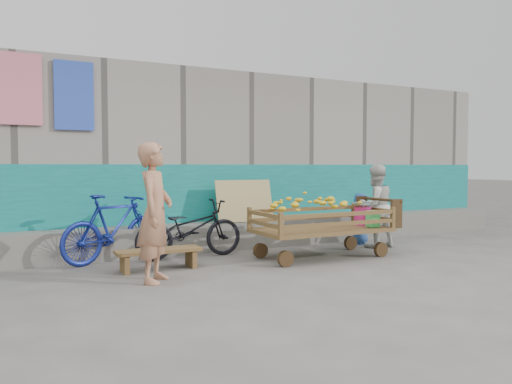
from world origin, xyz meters
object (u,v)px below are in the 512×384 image
woman (375,206)px  child (360,219)px  bicycle_dark (189,229)px  bicycle_blue (114,228)px  banana_cart (319,216)px  bench (159,255)px  vendor_man (155,213)px

woman → child: size_ratio=1.56×
woman → child: bearing=-87.7°
bicycle_dark → bicycle_blue: bicycle_blue is taller
woman → banana_cart: bearing=17.5°
banana_cart → woman: bearing=15.2°
banana_cart → child: size_ratio=2.45×
bench → bicycle_blue: 0.97m
vendor_man → bicycle_blue: bearing=39.6°
bench → banana_cart: bearing=-5.3°
vendor_man → bicycle_blue: vendor_man is taller
bench → child: 3.83m
banana_cart → child: banana_cart is taller
bench → bicycle_blue: bearing=116.6°
banana_cart → bicycle_dark: banana_cart is taller
banana_cart → bench: bearing=174.7°
woman → bicycle_blue: 4.26m
banana_cart → woman: size_ratio=1.57×
child → bicycle_dark: (-3.13, 0.08, -0.01)m
banana_cart → vendor_man: 2.66m
bench → child: bearing=8.3°
vendor_man → child: vendor_man is taller
bicycle_dark → bench: bearing=133.0°
woman → bicycle_dark: bearing=-6.3°
woman → bicycle_blue: size_ratio=0.86×
bench → vendor_man: size_ratio=0.68×
child → bicycle_blue: bicycle_blue is taller
bicycle_blue → child: bearing=-114.2°
child → bench: bearing=-20.9°
woman → bicycle_dark: (-3.13, 0.47, -0.27)m
child → bicycle_dark: size_ratio=0.54×
bench → child: child is taller
woman → bicycle_blue: woman is taller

